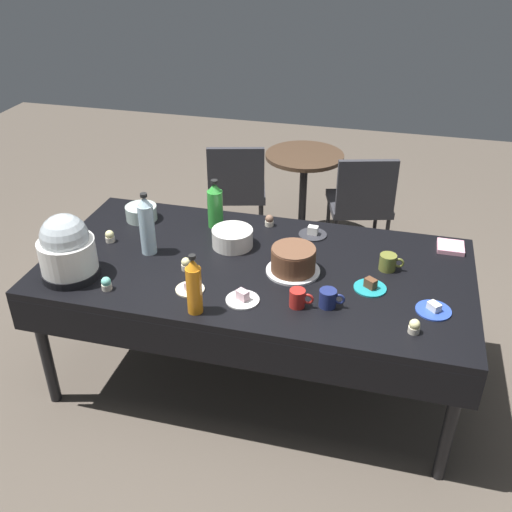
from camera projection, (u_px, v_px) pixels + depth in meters
ground at (256, 373)px, 3.40m from camera, size 9.00×9.00×0.00m
potluck_table at (256, 274)px, 3.05m from camera, size 2.20×1.10×0.75m
frosted_layer_cake at (293, 261)px, 2.92m from camera, size 0.27×0.27×0.14m
slow_cooker at (67, 249)px, 2.85m from camera, size 0.29×0.29×0.34m
glass_salad_bowl at (141, 213)px, 3.43m from camera, size 0.18×0.18×0.08m
ceramic_snack_bowl at (232, 238)px, 3.16m from camera, size 0.22×0.22×0.10m
dessert_plate_charcoal at (313, 233)px, 3.28m from camera, size 0.16×0.16×0.06m
dessert_plate_teal at (370, 286)px, 2.82m from camera, size 0.16×0.16×0.05m
dessert_plate_cobalt at (434, 309)px, 2.66m from camera, size 0.16×0.16×0.04m
dessert_plate_white at (243, 298)px, 2.73m from camera, size 0.16×0.16×0.06m
dessert_plate_cream at (190, 288)px, 2.81m from camera, size 0.14×0.14×0.05m
cupcake_lemon at (186, 264)px, 2.96m from camera, size 0.05×0.05×0.07m
cupcake_mint at (110, 236)px, 3.21m from camera, size 0.05×0.05×0.07m
cupcake_vanilla at (414, 327)px, 2.52m from camera, size 0.05×0.05×0.07m
cupcake_berry at (269, 221)px, 3.37m from camera, size 0.05×0.05×0.07m
cupcake_rose at (106, 284)px, 2.80m from camera, size 0.05×0.05×0.07m
soda_bottle_water at (147, 226)px, 3.04m from camera, size 0.08×0.08×0.34m
soda_bottle_orange_juice at (194, 286)px, 2.60m from camera, size 0.07×0.07×0.30m
soda_bottle_lime_soda at (215, 205)px, 3.31m from camera, size 0.09×0.09×0.29m
coffee_mug_red at (298, 298)px, 2.68m from camera, size 0.11×0.07×0.09m
coffee_mug_navy at (328, 298)px, 2.68m from camera, size 0.12×0.08×0.09m
coffee_mug_olive at (388, 262)px, 2.95m from camera, size 0.12×0.09×0.08m
paper_napkin_stack at (451, 247)px, 3.15m from camera, size 0.14×0.14×0.02m
maroon_chair_left at (237, 187)px, 4.48m from camera, size 0.54×0.54×0.85m
maroon_chair_right at (361, 200)px, 4.27m from camera, size 0.54×0.54×0.85m
round_cafe_table at (303, 181)px, 4.55m from camera, size 0.60×0.60×0.72m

